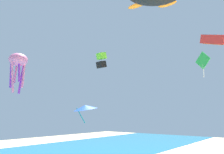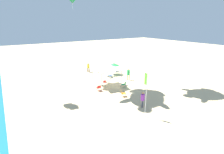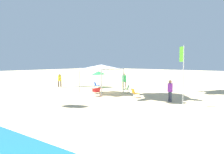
# 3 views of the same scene
# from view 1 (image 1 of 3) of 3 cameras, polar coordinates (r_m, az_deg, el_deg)

# --- Properties ---
(kite_delta_blue) EXTENTS (5.19, 5.15, 3.39)m
(kite_delta_blue) POSITION_cam_1_polar(r_m,az_deg,el_deg) (37.89, -6.85, -7.74)
(kite_delta_blue) COLOR blue
(kite_box_lime) EXTENTS (1.09, 0.95, 1.95)m
(kite_box_lime) POSITION_cam_1_polar(r_m,az_deg,el_deg) (26.03, -2.75, 4.31)
(kite_box_lime) COLOR #66D82D
(kite_octopus_pink) EXTENTS (2.74, 2.74, 6.08)m
(kite_octopus_pink) POSITION_cam_1_polar(r_m,az_deg,el_deg) (36.53, -22.97, 3.58)
(kite_octopus_pink) COLOR pink
(kite_parafoil_red) EXTENTS (2.48, 3.78, 2.55)m
(kite_parafoil_red) POSITION_cam_1_polar(r_m,az_deg,el_deg) (32.44, 24.32, 8.74)
(kite_parafoil_red) COLOR red
(kite_diamond_green) EXTENTS (0.92, 1.93, 3.01)m
(kite_diamond_green) POSITION_cam_1_polar(r_m,az_deg,el_deg) (27.17, 22.29, 3.76)
(kite_diamond_green) COLOR green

